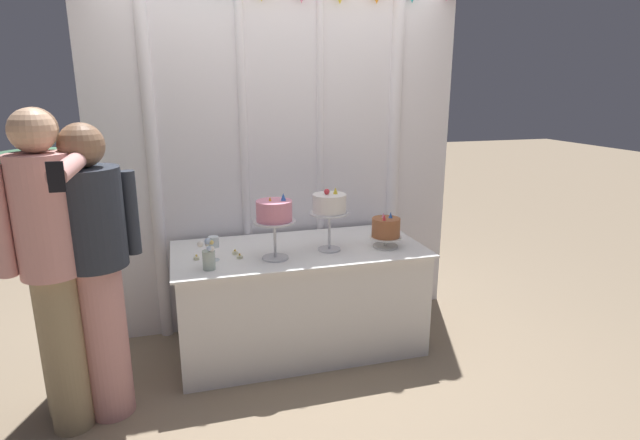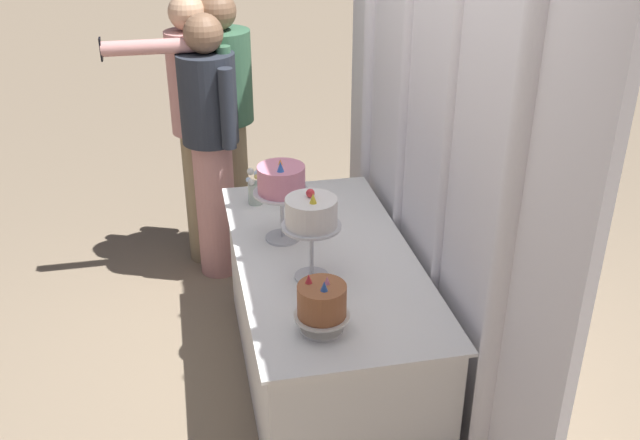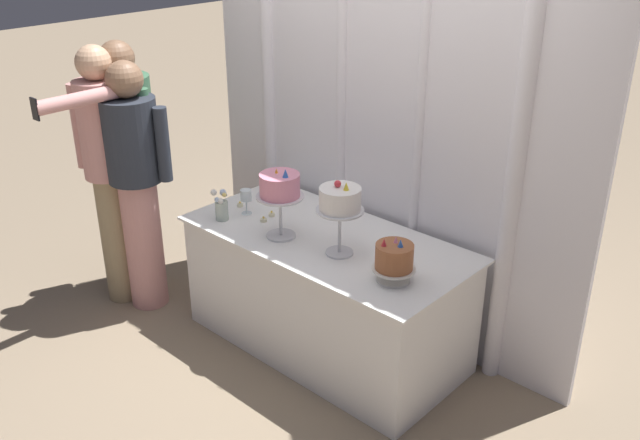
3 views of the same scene
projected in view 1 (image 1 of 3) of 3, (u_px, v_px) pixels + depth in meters
The scene contains 14 objects.
ground_plane at pixel (303, 352), 3.52m from camera, with size 24.00×24.00×0.00m, color gray.
draped_curtain at pixel (284, 127), 3.65m from camera, with size 2.70×0.16×2.83m.
cake_table at pixel (299, 298), 3.52m from camera, with size 1.70×0.82×0.74m.
cake_display_leftmost at pixel (274, 214), 3.13m from camera, with size 0.27×0.27×0.43m.
cake_display_center at pixel (329, 206), 3.30m from camera, with size 0.26×0.26×0.43m.
cake_display_rightmost at pixel (386, 229), 3.42m from camera, with size 0.22×0.22×0.24m.
wine_glass at pixel (214, 243), 3.15m from camera, with size 0.07×0.07×0.16m.
flower_vase at pixel (208, 256), 3.00m from camera, with size 0.10×0.10×0.19m.
tealight_far_left at pixel (197, 258), 3.19m from camera, with size 0.04×0.04×0.04m.
tealight_near_left at pixel (235, 253), 3.29m from camera, with size 0.04×0.04×0.04m.
tealight_near_right at pixel (240, 257), 3.21m from camera, with size 0.04×0.04×0.03m.
guest_man_pink_jacket at pixel (53, 256), 2.68m from camera, with size 0.54×0.37×1.71m.
guest_man_dark_suit at pixel (96, 264), 2.65m from camera, with size 0.46×0.45×1.64m.
guest_girl_blue_dress at pixel (50, 259), 2.50m from camera, with size 0.44×0.67×1.72m.
Camera 1 is at (-0.76, -3.07, 1.81)m, focal length 28.08 mm.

